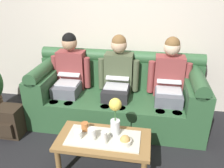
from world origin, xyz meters
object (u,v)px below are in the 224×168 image
(person_middle, at_px, (118,78))
(cup_near_left, at_px, (92,134))
(flower_vase, at_px, (115,115))
(snack_bowl, at_px, (125,141))
(cup_far_left, at_px, (78,134))
(cup_far_center, at_px, (104,137))
(person_right, at_px, (169,81))
(cup_near_right, at_px, (85,126))
(person_left, at_px, (69,74))
(couch, at_px, (117,96))
(coffee_table, at_px, (104,142))
(backpack_left, at_px, (10,122))

(person_middle, bearing_deg, cup_near_left, -96.04)
(flower_vase, distance_m, cup_near_left, 0.30)
(snack_bowl, height_order, cup_near_left, cup_near_left)
(cup_far_left, bearing_deg, person_middle, 76.14)
(person_middle, xyz_separation_m, cup_far_center, (0.02, -1.04, -0.19))
(person_right, height_order, cup_near_right, person_right)
(person_left, height_order, person_middle, same)
(couch, height_order, person_right, person_right)
(flower_vase, height_order, cup_near_right, flower_vase)
(couch, height_order, flower_vase, couch)
(coffee_table, height_order, flower_vase, flower_vase)
(backpack_left, bearing_deg, person_left, 44.21)
(flower_vase, bearing_deg, cup_near_right, 177.65)
(flower_vase, bearing_deg, couch, 96.92)
(cup_far_center, bearing_deg, coffee_table, 106.89)
(couch, bearing_deg, cup_far_center, -88.73)
(coffee_table, relative_size, snack_bowl, 7.47)
(snack_bowl, xyz_separation_m, cup_far_center, (-0.21, -0.01, 0.03))
(snack_bowl, distance_m, cup_far_left, 0.48)
(person_left, distance_m, backpack_left, 0.98)
(flower_vase, bearing_deg, backpack_left, 168.59)
(couch, xyz_separation_m, person_right, (0.68, -0.00, 0.29))
(snack_bowl, xyz_separation_m, cup_near_right, (-0.45, 0.15, 0.01))
(person_left, xyz_separation_m, flower_vase, (0.79, -0.89, -0.02))
(person_left, height_order, flower_vase, person_left)
(cup_near_right, height_order, cup_far_left, cup_near_right)
(person_right, distance_m, coffee_table, 1.23)
(person_middle, distance_m, backpack_left, 1.51)
(cup_near_right, distance_m, cup_far_center, 0.30)
(person_middle, xyz_separation_m, flower_vase, (0.11, -0.89, -0.02))
(cup_near_left, xyz_separation_m, cup_far_center, (0.13, -0.03, 0.00))
(couch, height_order, coffee_table, couch)
(cup_near_left, distance_m, cup_far_left, 0.14)
(person_right, relative_size, cup_far_left, 14.60)
(cup_near_left, relative_size, cup_far_left, 1.53)
(snack_bowl, height_order, cup_far_left, snack_bowl)
(person_left, xyz_separation_m, snack_bowl, (0.91, -1.03, -0.22))
(cup_near_left, distance_m, backpack_left, 1.29)
(person_middle, relative_size, cup_near_left, 9.56)
(backpack_left, bearing_deg, cup_near_right, -14.08)
(cup_far_left, bearing_deg, couch, 76.19)
(person_middle, relative_size, cup_far_left, 14.60)
(cup_near_right, bearing_deg, cup_far_center, -34.76)
(couch, relative_size, person_middle, 1.88)
(coffee_table, xyz_separation_m, backpack_left, (-1.30, 0.36, -0.14))
(cup_near_left, bearing_deg, cup_near_right, 128.98)
(cup_far_center, bearing_deg, cup_near_right, 145.24)
(cup_near_left, bearing_deg, couch, 83.99)
(person_left, xyz_separation_m, person_middle, (0.68, 0.00, -0.00))
(person_right, bearing_deg, couch, 179.67)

